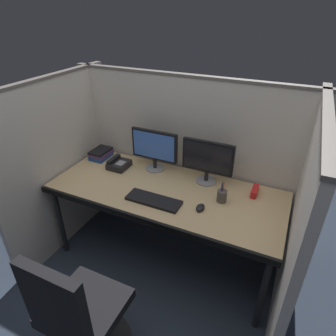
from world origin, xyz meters
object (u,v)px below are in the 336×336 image
(computer_mouse, at_px, (200,208))
(book_stack, at_px, (101,154))
(desk_phone, at_px, (118,164))
(office_chair, at_px, (83,324))
(keyboard_main, at_px, (154,200))
(red_stapler, at_px, (255,191))
(pen_cup, at_px, (222,196))
(monitor_right, at_px, (208,159))
(monitor_left, at_px, (154,148))
(desk, at_px, (165,196))

(computer_mouse, height_order, book_stack, book_stack)
(computer_mouse, height_order, desk_phone, desk_phone)
(office_chair, distance_m, book_stack, 1.53)
(keyboard_main, distance_m, red_stapler, 0.81)
(office_chair, bearing_deg, keyboard_main, 82.84)
(pen_cup, height_order, book_stack, pen_cup)
(monitor_right, bearing_deg, computer_mouse, -77.59)
(red_stapler, bearing_deg, keyboard_main, -147.99)
(monitor_left, relative_size, monitor_right, 1.00)
(desk, relative_size, monitor_right, 4.42)
(monitor_left, height_order, book_stack, monitor_left)
(monitor_right, relative_size, computer_mouse, 4.48)
(desk, height_order, keyboard_main, keyboard_main)
(monitor_left, xyz_separation_m, book_stack, (-0.58, -0.02, -0.18))
(monitor_left, height_order, desk_phone, monitor_left)
(desk, relative_size, pen_cup, 11.40)
(desk, distance_m, pen_cup, 0.47)
(office_chair, relative_size, computer_mouse, 10.16)
(monitor_right, distance_m, pen_cup, 0.34)
(red_stapler, bearing_deg, desk, -158.80)
(monitor_left, distance_m, keyboard_main, 0.54)
(office_chair, bearing_deg, monitor_left, 93.81)
(keyboard_main, height_order, red_stapler, red_stapler)
(keyboard_main, relative_size, desk_phone, 2.26)
(office_chair, distance_m, computer_mouse, 1.07)
(keyboard_main, relative_size, computer_mouse, 4.48)
(red_stapler, height_order, book_stack, book_stack)
(monitor_right, distance_m, keyboard_main, 0.56)
(monitor_right, relative_size, pen_cup, 2.58)
(office_chair, distance_m, pen_cup, 1.27)
(monitor_left, bearing_deg, computer_mouse, -34.13)
(book_stack, bearing_deg, computer_mouse, -17.61)
(computer_mouse, xyz_separation_m, red_stapler, (0.33, 0.37, 0.01))
(desk, xyz_separation_m, monitor_left, (-0.23, 0.28, 0.27))
(office_chair, relative_size, book_stack, 4.43)
(monitor_right, bearing_deg, desk_phone, -172.61)
(office_chair, height_order, book_stack, office_chair)
(desk, height_order, office_chair, office_chair)
(book_stack, bearing_deg, keyboard_main, -28.00)
(monitor_left, distance_m, monitor_right, 0.49)
(office_chair, xyz_separation_m, desk_phone, (-0.48, 1.19, 0.41))
(monitor_right, distance_m, desk_phone, 0.84)
(desk, bearing_deg, computer_mouse, -17.74)
(desk, height_order, desk_phone, desk_phone)
(keyboard_main, relative_size, pen_cup, 2.58)
(red_stapler, bearing_deg, monitor_right, 178.39)
(keyboard_main, relative_size, book_stack, 1.95)
(monitor_left, distance_m, book_stack, 0.60)
(desk_phone, relative_size, book_stack, 0.86)
(monitor_left, distance_m, pen_cup, 0.75)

